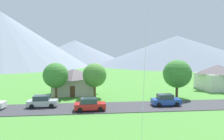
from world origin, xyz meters
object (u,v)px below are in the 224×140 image
Objects in this scene: tree_center at (95,75)px; parked_car_red_mid_east at (90,105)px; tree_near_left at (177,74)px; parked_car_silver_west_end at (42,102)px; tree_right_of_center at (56,75)px; house_leftmost at (74,81)px; house_left_center at (217,77)px; parked_car_blue_mid_west at (166,100)px.

tree_center reaches higher than parked_car_red_mid_east.
parked_car_silver_west_end is at bearing -168.82° from tree_near_left.
tree_near_left is 21.18m from tree_right_of_center.
house_leftmost is at bearing 161.20° from tree_near_left.
tree_right_of_center is (-6.66, -0.66, 0.11)m from tree_center.
parked_car_red_mid_east is (-0.88, -8.73, -3.14)m from tree_center.
house_left_center is at bearing 27.10° from parked_car_red_mid_east.
tree_center is 9.31m from parked_car_red_mid_east.
tree_center is at bearing 145.53° from parked_car_blue_mid_west.
house_leftmost is 30.79m from house_left_center.
tree_center is at bearing 84.25° from parked_car_red_mid_east.
tree_near_left is 1.59× the size of parked_car_red_mid_east.
parked_car_red_mid_east is (5.78, -8.06, -3.25)m from tree_right_of_center.
house_leftmost is 6.20m from tree_center.
tree_near_left is (18.47, -6.29, 1.79)m from house_leftmost.
parked_car_blue_mid_west is (17.09, -6.50, -3.25)m from tree_right_of_center.
parked_car_silver_west_end is (-22.20, -4.39, -3.41)m from tree_near_left.
parked_car_silver_west_end is (-3.72, -10.68, -1.62)m from house_leftmost.
house_leftmost reaches higher than parked_car_silver_west_end.
tree_center is 0.98× the size of tree_right_of_center.
house_left_center is at bearing 30.44° from tree_near_left.
tree_near_left is 1.08× the size of tree_right_of_center.
parked_car_blue_mid_west is 0.99× the size of parked_car_red_mid_east.
house_leftmost is 19.60m from tree_near_left.
tree_near_left reaches higher than parked_car_red_mid_east.
tree_near_left is (-12.30, -7.23, 1.43)m from house_left_center.
tree_right_of_center is (-21.15, 1.13, -0.16)m from tree_near_left.
parked_car_red_mid_east is at bearing -172.15° from parked_car_blue_mid_west.
parked_car_silver_west_end is at bearing -109.23° from house_leftmost.
house_left_center reaches higher than parked_car_red_mid_east.
parked_car_silver_west_end is at bearing 176.89° from parked_car_blue_mid_west.
house_left_center is 27.36m from tree_center.
house_leftmost is 6.03m from tree_right_of_center.
tree_near_left reaches higher than parked_car_silver_west_end.
parked_car_silver_west_end is 18.17m from parked_car_blue_mid_west.
tree_near_left is 22.88m from parked_car_silver_west_end.
house_leftmost is 1.93× the size of parked_car_silver_west_end.
tree_near_left is 1.10× the size of tree_center.
house_left_center is 1.27× the size of tree_center.
tree_right_of_center reaches higher than tree_center.
house_leftmost is 1.05× the size of house_left_center.
house_left_center is 1.24× the size of tree_right_of_center.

